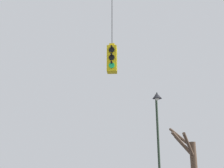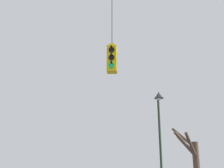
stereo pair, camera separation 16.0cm
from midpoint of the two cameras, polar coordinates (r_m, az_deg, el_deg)
traffic_light_near_right_pole at (r=9.84m, az=0.47°, el=5.24°), size 0.34×0.58×3.84m
street_lamp at (r=14.60m, az=9.94°, el=-7.01°), size 0.48×0.83×5.17m
bare_tree at (r=16.55m, az=16.24°, el=-14.10°), size 1.23×3.38×3.82m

